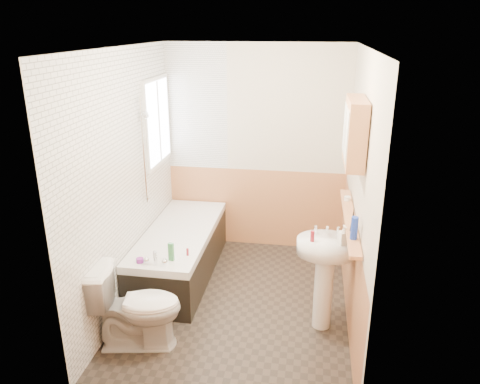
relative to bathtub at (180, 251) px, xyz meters
name	(u,v)px	position (x,y,z in m)	size (l,w,h in m)	color
floor	(238,302)	(0.73, -0.47, -0.29)	(2.80, 2.80, 0.00)	black
ceiling	(237,48)	(0.73, -0.47, 2.21)	(2.80, 2.80, 0.00)	white
wall_back	(256,150)	(0.73, 0.94, 0.96)	(2.20, 0.02, 2.50)	beige
wall_front	(203,258)	(0.73, -1.88, 0.96)	(2.20, 0.02, 2.50)	beige
wall_left	(125,181)	(-0.38, -0.47, 0.96)	(0.02, 2.80, 2.50)	beige
wall_right	(359,194)	(1.84, -0.47, 0.96)	(0.02, 2.80, 2.50)	beige
wainscot_right	(350,267)	(1.82, -0.47, 0.21)	(0.01, 2.80, 1.00)	tan
wainscot_front	(206,350)	(0.73, -1.86, 0.21)	(2.20, 0.01, 1.00)	tan
wainscot_back	(255,207)	(0.73, 0.92, 0.21)	(2.20, 0.01, 1.00)	tan
tile_cladding_left	(127,182)	(-0.36, -0.47, 0.96)	(0.01, 2.80, 2.50)	white
tile_return_back	(196,107)	(0.00, 0.92, 1.46)	(0.75, 0.01, 1.50)	white
window	(158,122)	(-0.33, 0.48, 1.36)	(0.03, 0.79, 0.99)	white
bathtub	(180,251)	(0.00, 0.00, 0.00)	(0.70, 1.80, 0.69)	black
shower_riser	(144,142)	(-0.31, -0.07, 1.27)	(0.10, 0.08, 1.13)	silver
toilet	(137,307)	(-0.03, -1.25, 0.09)	(0.43, 0.78, 0.76)	white
sink	(325,265)	(1.57, -0.72, 0.35)	(0.52, 0.42, 1.01)	white
pine_shelf	(350,219)	(1.77, -0.54, 0.74)	(0.10, 1.53, 0.03)	tan
medicine_cabinet	(355,132)	(1.74, -0.63, 1.56)	(0.16, 0.61, 0.55)	tan
foam_can	(354,228)	(1.77, -0.98, 0.85)	(0.06, 0.06, 0.19)	#19339E
green_bottle	(353,219)	(1.77, -0.83, 0.86)	(0.04, 0.04, 0.21)	black
black_jar	(347,198)	(1.77, -0.10, 0.77)	(0.06, 0.06, 0.04)	silver
soap_bottle	(343,240)	(1.71, -0.79, 0.65)	(0.08, 0.17, 0.08)	silver
clear_bottle	(312,236)	(1.44, -0.78, 0.66)	(0.03, 0.03, 0.10)	maroon
blue_gel	(171,252)	(0.12, -0.69, 0.35)	(0.05, 0.03, 0.18)	#388447
cream_jar	(140,260)	(-0.16, -0.77, 0.28)	(0.07, 0.07, 0.04)	purple
orange_bottle	(188,252)	(0.25, -0.57, 0.30)	(0.02, 0.02, 0.07)	maroon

